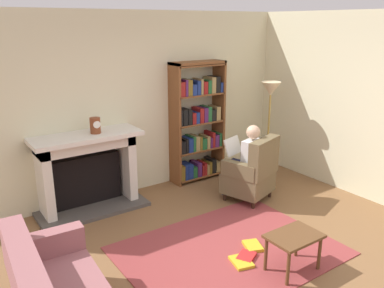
# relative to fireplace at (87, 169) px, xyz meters

# --- Properties ---
(ground) EXTENTS (14.00, 14.00, 0.00)m
(ground) POSITION_rel_fireplace_xyz_m (0.91, -2.30, -0.58)
(ground) COLOR brown
(back_wall) EXTENTS (5.60, 0.10, 2.70)m
(back_wall) POSITION_rel_fireplace_xyz_m (0.91, 0.25, 0.77)
(back_wall) COLOR beige
(back_wall) RESTS_ON ground
(side_wall_right) EXTENTS (0.10, 5.20, 2.70)m
(side_wall_right) POSITION_rel_fireplace_xyz_m (3.56, -1.05, 0.77)
(side_wall_right) COLOR beige
(side_wall_right) RESTS_ON ground
(area_rug) EXTENTS (2.40, 1.80, 0.01)m
(area_rug) POSITION_rel_fireplace_xyz_m (0.91, -2.00, -0.58)
(area_rug) COLOR brown
(area_rug) RESTS_ON ground
(fireplace) EXTENTS (1.49, 0.64, 1.10)m
(fireplace) POSITION_rel_fireplace_xyz_m (0.00, 0.00, 0.00)
(fireplace) COLOR #4C4742
(fireplace) RESTS_ON ground
(mantel_clock) EXTENTS (0.14, 0.14, 0.21)m
(mantel_clock) POSITION_rel_fireplace_xyz_m (0.13, -0.10, 0.63)
(mantel_clock) COLOR brown
(mantel_clock) RESTS_ON fireplace
(bookshelf) EXTENTS (0.91, 0.32, 1.95)m
(bookshelf) POSITION_rel_fireplace_xyz_m (1.90, 0.03, 0.37)
(bookshelf) COLOR brown
(bookshelf) RESTS_ON ground
(armchair_reading) EXTENTS (0.80, 0.79, 0.97)m
(armchair_reading) POSITION_rel_fireplace_xyz_m (2.07, -1.11, -0.16)
(armchair_reading) COLOR #331E14
(armchair_reading) RESTS_ON ground
(seated_reader) EXTENTS (0.47, 0.59, 1.14)m
(seated_reader) POSITION_rel_fireplace_xyz_m (2.03, -1.00, 0.04)
(seated_reader) COLOR silver
(seated_reader) RESTS_ON ground
(side_table) EXTENTS (0.56, 0.39, 0.42)m
(side_table) POSITION_rel_fireplace_xyz_m (1.22, -2.66, -0.22)
(side_table) COLOR brown
(side_table) RESTS_ON ground
(scattered_books) EXTENTS (0.58, 0.46, 0.04)m
(scattered_books) POSITION_rel_fireplace_xyz_m (1.00, -2.20, -0.55)
(scattered_books) COLOR gold
(scattered_books) RESTS_ON area_rug
(floor_lamp) EXTENTS (0.32, 0.32, 1.62)m
(floor_lamp) POSITION_rel_fireplace_xyz_m (2.90, -0.57, 0.79)
(floor_lamp) COLOR #B7933F
(floor_lamp) RESTS_ON ground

